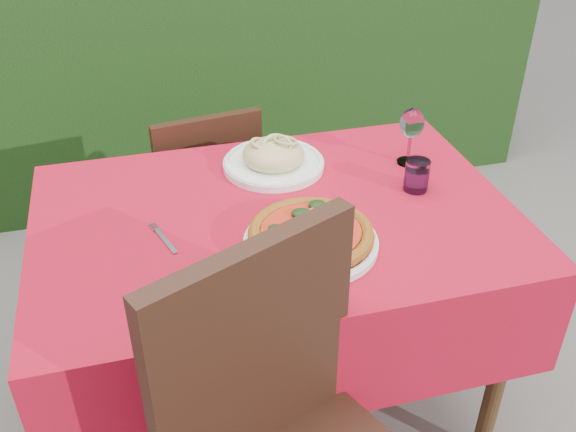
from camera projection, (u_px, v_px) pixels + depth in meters
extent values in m
plane|color=#605C57|center=(278.00, 404.00, 2.10)|extent=(60.00, 60.00, 0.00)
cube|color=black|center=(193.00, 23.00, 2.91)|extent=(3.20, 0.55, 1.60)
cube|color=#482C17|center=(276.00, 222.00, 1.71)|extent=(1.20, 0.80, 0.04)
cylinder|color=#482C17|center=(499.00, 373.00, 1.75)|extent=(0.05, 0.05, 0.70)
cylinder|color=#482C17|center=(89.00, 284.00, 2.07)|extent=(0.05, 0.05, 0.70)
cylinder|color=#482C17|center=(400.00, 235.00, 2.30)|extent=(0.05, 0.05, 0.70)
cube|color=red|center=(276.00, 261.00, 1.78)|extent=(1.26, 0.86, 0.32)
cube|color=black|center=(255.00, 352.00, 1.24)|extent=(0.44, 0.23, 0.51)
cube|color=black|center=(201.00, 203.00, 2.40)|extent=(0.42, 0.42, 0.03)
cube|color=black|center=(210.00, 172.00, 2.15)|extent=(0.37, 0.09, 0.40)
cylinder|color=black|center=(229.00, 218.00, 2.68)|extent=(0.03, 0.03, 0.37)
cylinder|color=black|center=(156.00, 235.00, 2.58)|extent=(0.03, 0.03, 0.37)
cylinder|color=black|center=(256.00, 260.00, 2.44)|extent=(0.03, 0.03, 0.37)
cylinder|color=black|center=(176.00, 280.00, 2.34)|extent=(0.03, 0.03, 0.37)
cylinder|color=white|center=(311.00, 243.00, 1.56)|extent=(0.33, 0.33, 0.02)
cylinder|color=#BE701A|center=(311.00, 236.00, 1.55)|extent=(0.40, 0.40, 0.02)
cylinder|color=#A70B0A|center=(311.00, 231.00, 1.54)|extent=(0.32, 0.32, 0.01)
cylinder|color=white|center=(274.00, 164.00, 1.89)|extent=(0.30, 0.30, 0.02)
ellipsoid|color=#CEBB80|center=(273.00, 154.00, 1.87)|extent=(0.22, 0.22, 0.08)
cylinder|color=silver|center=(417.00, 175.00, 1.77)|extent=(0.07, 0.07, 0.09)
cylinder|color=#A4CCDE|center=(416.00, 180.00, 1.77)|extent=(0.06, 0.06, 0.06)
cylinder|color=silver|center=(407.00, 162.00, 1.92)|extent=(0.06, 0.06, 0.01)
cylinder|color=silver|center=(409.00, 148.00, 1.89)|extent=(0.01, 0.01, 0.09)
ellipsoid|color=silver|center=(412.00, 123.00, 1.85)|extent=(0.07, 0.07, 0.09)
cube|color=#ADACB3|center=(166.00, 241.00, 1.58)|extent=(0.07, 0.16, 0.00)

